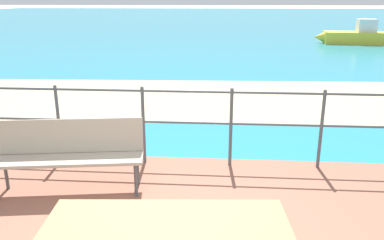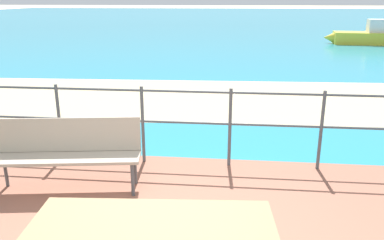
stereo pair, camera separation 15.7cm
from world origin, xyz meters
The scene contains 5 objects.
sea_water centered at (0.00, 40.00, 0.01)m, with size 90.00×90.00×0.01m, color teal.
beach_strip centered at (0.00, 6.28, 0.01)m, with size 54.00×3.93×0.01m, color tan.
park_bench centered at (-1.29, 1.54, 0.57)m, with size 1.75×0.67×0.84m.
railing_fence centered at (0.00, 2.41, 0.73)m, with size 5.94×0.04×1.07m.
boat_near centered at (7.33, 18.09, 0.39)m, with size 4.03×1.64×1.22m.
Camera 1 is at (0.45, -2.53, 2.25)m, focal length 36.45 mm.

